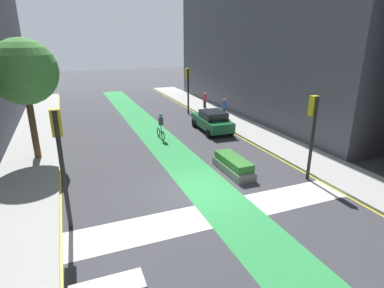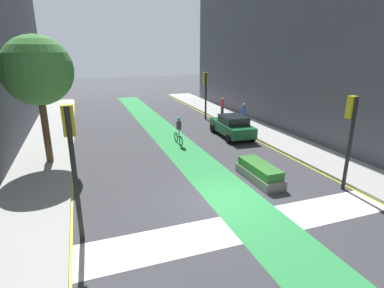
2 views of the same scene
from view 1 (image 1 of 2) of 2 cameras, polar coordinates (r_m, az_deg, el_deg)
The scene contains 17 objects.
ground_plane at distance 14.69m, azimuth 1.34°, elevation -8.63°, with size 120.00×120.00×0.00m, color #38383D.
bike_lane_paint at distance 14.88m, azimuth 3.17°, elevation -8.27°, with size 2.40×60.00×0.01m, color #2D8C47.
crosswalk_band at distance 13.11m, azimuth 4.88°, elevation -12.34°, with size 12.00×1.80×0.01m, color silver.
sidewalk_left at distance 13.90m, azimuth -29.19°, elevation -12.65°, with size 3.00×60.00×0.15m, color #9E9E99.
curb_stripe_left at distance 13.76m, azimuth -22.85°, elevation -12.28°, with size 0.16×60.00×0.01m, color yellow.
sidewalk_right at distance 18.68m, azimuth 23.03°, elevation -3.76°, with size 3.00×60.00×0.15m, color #9E9E99.
curb_stripe_right at distance 17.72m, azimuth 19.52°, elevation -4.77°, with size 0.16×60.00×0.01m, color yellow.
traffic_signal_near_right at distance 16.06m, azimuth 21.03°, elevation 3.73°, with size 0.35×0.52×4.18m.
traffic_signal_near_left at distance 11.81m, azimuth -22.88°, elevation -0.64°, with size 0.35×0.52×4.49m.
traffic_signal_far_right at distance 29.00m, azimuth -0.79°, elevation 11.14°, with size 0.35×0.52×4.10m.
car_green_right_far at distance 23.69m, azimuth 3.71°, elevation 4.21°, with size 2.18×4.28×1.57m.
cyclist_in_lane at distance 21.80m, azimuth -5.69°, elevation 3.31°, with size 0.32×1.73×1.86m.
pedestrian_sidewalk_right_a at distance 27.33m, azimuth 5.82°, elevation 6.56°, with size 0.34×0.34×1.67m.
pedestrian_sidewalk_left_a at distance 20.41m, azimuth -26.55°, elevation 0.57°, with size 0.34×0.34×1.79m.
pedestrian_sidewalk_right_b at distance 31.08m, azimuth 2.33°, elevation 7.98°, with size 0.34×0.34×1.52m.
street_tree_near at distance 19.36m, azimuth -28.18°, elevation 11.39°, with size 3.53×3.53×6.64m.
median_planter at distance 16.63m, azimuth 7.50°, elevation -3.85°, with size 1.02×2.94×0.85m.
Camera 1 is at (-5.20, -11.95, 6.78)m, focal length 29.41 mm.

